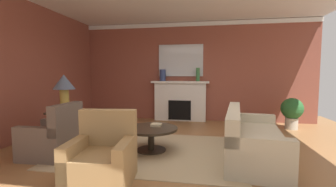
# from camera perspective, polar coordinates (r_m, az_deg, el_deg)

# --- Properties ---
(ground_plane) EXTENTS (8.88, 8.88, 0.00)m
(ground_plane) POSITION_cam_1_polar(r_m,az_deg,el_deg) (4.59, 2.65, -13.69)
(ground_plane) COLOR olive
(wall_fireplace) EXTENTS (7.43, 0.12, 3.09)m
(wall_fireplace) POSITION_cam_1_polar(r_m,az_deg,el_deg) (7.37, 5.72, 5.42)
(wall_fireplace) COLOR brown
(wall_fireplace) RESTS_ON ground_plane
(wall_window) EXTENTS (0.12, 6.54, 3.09)m
(wall_window) POSITION_cam_1_polar(r_m,az_deg,el_deg) (6.13, -31.22, 4.92)
(wall_window) COLOR brown
(wall_window) RESTS_ON ground_plane
(crown_moulding) EXTENTS (7.43, 0.08, 0.12)m
(crown_moulding) POSITION_cam_1_polar(r_m,az_deg,el_deg) (7.46, 5.77, 16.74)
(crown_moulding) COLOR white
(area_rug) EXTENTS (3.26, 2.42, 0.01)m
(area_rug) POSITION_cam_1_polar(r_m,az_deg,el_deg) (4.51, -4.19, -13.94)
(area_rug) COLOR tan
(area_rug) RESTS_ON ground_plane
(fireplace) EXTENTS (1.80, 0.35, 1.25)m
(fireplace) POSITION_cam_1_polar(r_m,az_deg,el_deg) (7.24, 3.02, -2.12)
(fireplace) COLOR white
(fireplace) RESTS_ON ground_plane
(mantel_mirror) EXTENTS (1.40, 0.04, 0.99)m
(mantel_mirror) POSITION_cam_1_polar(r_m,az_deg,el_deg) (7.33, 3.18, 8.19)
(mantel_mirror) COLOR silver
(sofa) EXTENTS (1.15, 2.19, 0.85)m
(sofa) POSITION_cam_1_polar(r_m,az_deg,el_deg) (4.32, 20.01, -11.03)
(sofa) COLOR #BCB299
(sofa) RESTS_ON ground_plane
(armchair_near_window) EXTENTS (0.81, 0.81, 0.95)m
(armchair_near_window) POSITION_cam_1_polar(r_m,az_deg,el_deg) (4.60, -26.68, -10.16)
(armchair_near_window) COLOR brown
(armchair_near_window) RESTS_ON ground_plane
(armchair_facing_fireplace) EXTENTS (0.89, 0.89, 0.95)m
(armchair_facing_fireplace) POSITION_cam_1_polar(r_m,az_deg,el_deg) (3.29, -15.99, -15.72)
(armchair_facing_fireplace) COLOR #9E7A4C
(armchair_facing_fireplace) RESTS_ON ground_plane
(coffee_table) EXTENTS (1.00, 1.00, 0.45)m
(coffee_table) POSITION_cam_1_polar(r_m,az_deg,el_deg) (4.42, -4.21, -9.88)
(coffee_table) COLOR #2D2319
(coffee_table) RESTS_ON ground_plane
(side_table) EXTENTS (0.56, 0.56, 0.70)m
(side_table) POSITION_cam_1_polar(r_m,az_deg,el_deg) (5.25, -24.12, -7.22)
(side_table) COLOR #2D2319
(side_table) RESTS_ON ground_plane
(table_lamp) EXTENTS (0.44, 0.44, 0.75)m
(table_lamp) POSITION_cam_1_polar(r_m,az_deg,el_deg) (5.15, -24.42, 1.81)
(table_lamp) COLOR #B28E38
(table_lamp) RESTS_ON side_table
(vase_mantel_right) EXTENTS (0.12, 0.12, 0.41)m
(vase_mantel_right) POSITION_cam_1_polar(r_m,az_deg,el_deg) (7.10, 7.43, 4.70)
(vase_mantel_right) COLOR #33703D
(vase_mantel_right) RESTS_ON fireplace
(vase_mantel_left) EXTENTS (0.19, 0.19, 0.36)m
(vase_mantel_left) POSITION_cam_1_polar(r_m,az_deg,el_deg) (7.23, -1.34, 4.56)
(vase_mantel_left) COLOR navy
(vase_mantel_left) RESTS_ON fireplace
(book_red_cover) EXTENTS (0.20, 0.19, 0.05)m
(book_red_cover) POSITION_cam_1_polar(r_m,az_deg,el_deg) (4.52, -2.93, -7.76)
(book_red_cover) COLOR tan
(book_red_cover) RESTS_ON coffee_table
(potted_plant) EXTENTS (0.56, 0.56, 0.83)m
(potted_plant) POSITION_cam_1_polar(r_m,az_deg,el_deg) (6.94, 28.41, -3.79)
(potted_plant) COLOR #BCB29E
(potted_plant) RESTS_ON ground_plane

